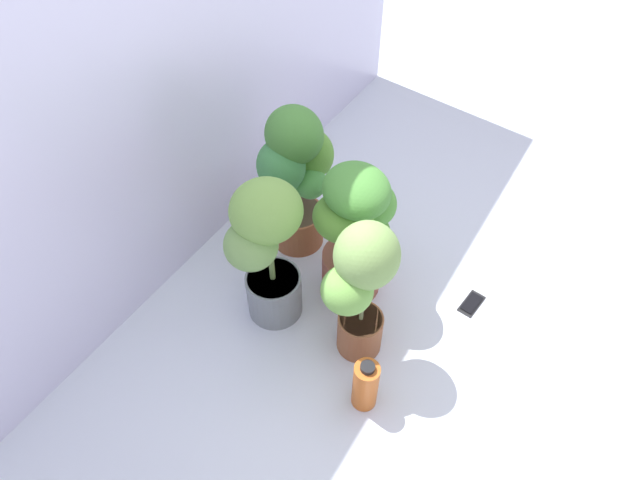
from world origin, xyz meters
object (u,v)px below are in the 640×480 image
object	(u,v)px
potted_plant_back_left	(266,248)
potted_plant_center	(356,226)
potted_plant_back_center	(297,172)
potted_plant_front_left	(360,284)
nutrient_bottle	(365,385)
cell_phone	(472,303)

from	to	relation	value
potted_plant_back_left	potted_plant_center	world-z (taller)	potted_plant_back_left
potted_plant_back_left	potted_plant_back_center	distance (m)	0.44
potted_plant_back_left	potted_plant_front_left	xyz separation A→B (m)	(0.03, -0.40, 0.01)
potted_plant_center	nutrient_bottle	size ratio (longest dim) A/B	2.57
potted_plant_back_center	nutrient_bottle	distance (m)	0.95
cell_phone	potted_plant_front_left	bearing A→B (deg)	-118.46
potted_plant_back_center	potted_plant_front_left	xyz separation A→B (m)	(-0.39, -0.54, -0.00)
potted_plant_back_center	cell_phone	xyz separation A→B (m)	(0.08, -0.87, -0.42)
potted_plant_back_left	potted_plant_center	bearing A→B (deg)	-35.24
potted_plant_back_center	nutrient_bottle	size ratio (longest dim) A/B	2.90
potted_plant_back_center	potted_plant_front_left	size ratio (longest dim) A/B	1.09
potted_plant_back_center	potted_plant_center	distance (m)	0.38
potted_plant_back_left	potted_plant_back_center	size ratio (longest dim) A/B	0.95
potted_plant_center	nutrient_bottle	distance (m)	0.63
potted_plant_front_left	nutrient_bottle	size ratio (longest dim) A/B	2.66
potted_plant_front_left	potted_plant_center	size ratio (longest dim) A/B	1.03
potted_plant_back_center	potted_plant_front_left	bearing A→B (deg)	-126.01
potted_plant_center	cell_phone	distance (m)	0.66
nutrient_bottle	potted_plant_back_left	bearing A→B (deg)	73.74
potted_plant_back_center	nutrient_bottle	bearing A→B (deg)	-130.36
potted_plant_center	cell_phone	xyz separation A→B (m)	(0.18, -0.51, -0.38)
potted_plant_back_center	potted_plant_center	xyz separation A→B (m)	(-0.11, -0.36, -0.05)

